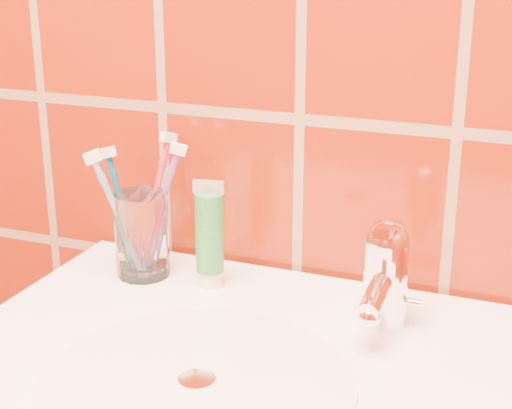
% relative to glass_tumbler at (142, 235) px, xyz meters
% --- Properties ---
extents(glass_tumbler, '(0.08, 0.08, 0.11)m').
position_rel_glass_tumbler_xyz_m(glass_tumbler, '(0.00, 0.00, 0.00)').
color(glass_tumbler, white).
rests_on(glass_tumbler, pedestal_sink).
extents(toothpaste_tube, '(0.04, 0.03, 0.13)m').
position_rel_glass_tumbler_xyz_m(toothpaste_tube, '(0.09, 0.00, 0.01)').
color(toothpaste_tube, white).
rests_on(toothpaste_tube, pedestal_sink).
extents(faucet, '(0.05, 0.11, 0.12)m').
position_rel_glass_tumbler_xyz_m(faucet, '(0.31, -0.02, 0.01)').
color(faucet, white).
rests_on(faucet, pedestal_sink).
extents(toothbrush_0, '(0.12, 0.11, 0.18)m').
position_rel_glass_tumbler_xyz_m(toothbrush_0, '(-0.02, -0.02, 0.03)').
color(toothbrush_0, '#6A90BD').
rests_on(toothbrush_0, glass_tumbler).
extents(toothbrush_1, '(0.09, 0.13, 0.19)m').
position_rel_glass_tumbler_xyz_m(toothbrush_1, '(0.00, 0.03, 0.03)').
color(toothbrush_1, '#BF2942').
rests_on(toothbrush_1, glass_tumbler).
extents(toothbrush_2, '(0.10, 0.09, 0.17)m').
position_rel_glass_tumbler_xyz_m(toothbrush_2, '(-0.02, -0.00, 0.03)').
color(toothbrush_2, '#0C4F68').
rests_on(toothbrush_2, glass_tumbler).
extents(toothbrush_3, '(0.12, 0.10, 0.18)m').
position_rel_glass_tumbler_xyz_m(toothbrush_3, '(0.02, 0.02, 0.03)').
color(toothbrush_3, '#804696').
rests_on(toothbrush_3, glass_tumbler).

